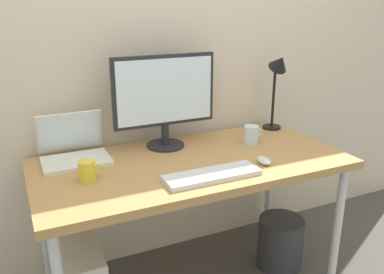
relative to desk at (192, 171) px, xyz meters
The scene contains 10 objects.
back_wall 0.75m from the desk, 90.00° to the left, with size 4.40×0.04×2.60m, color beige.
desk is the anchor object (origin of this frame).
monitor 0.42m from the desk, 101.14° to the left, with size 0.55×0.20×0.49m.
laptop 0.60m from the desk, 154.04° to the left, with size 0.32×0.28×0.22m.
desk_lamp 0.81m from the desk, 19.63° to the left, with size 0.11×0.16×0.47m.
keyboard 0.24m from the desk, 91.91° to the right, with size 0.44×0.14×0.02m, color silver.
mouse 0.36m from the desk, 33.00° to the right, with size 0.06×0.09×0.03m, color silver.
coffee_mug 0.53m from the desk, behind, with size 0.11×0.07×0.09m.
glass_cup 0.42m from the desk, 12.39° to the left, with size 0.12×0.08×0.10m.
wastebasket 0.76m from the desk, ahead, with size 0.26×0.26×0.30m, color #333338.
Camera 1 is at (-0.79, -1.69, 1.49)m, focal length 38.08 mm.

